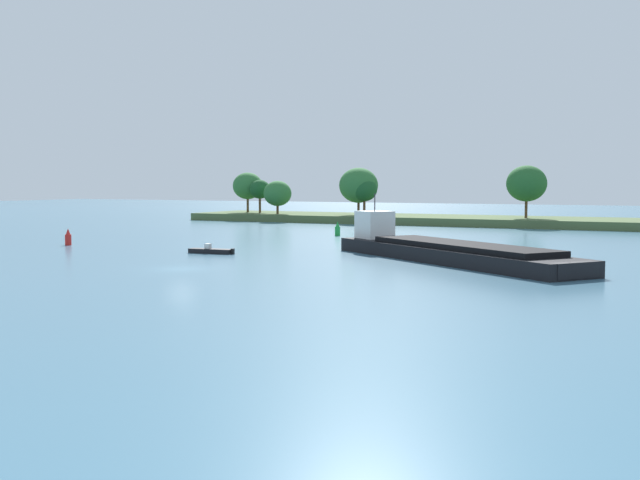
# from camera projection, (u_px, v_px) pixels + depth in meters

# --- Properties ---
(ground_plane) EXTENTS (400.00, 400.00, 0.00)m
(ground_plane) POSITION_uv_depth(u_px,v_px,m) (181.00, 269.00, 64.30)
(ground_plane) COLOR teal
(treeline_island) EXTENTS (81.97, 16.75, 9.71)m
(treeline_island) POSITION_uv_depth(u_px,v_px,m) (396.00, 208.00, 136.82)
(treeline_island) COLOR #4C6038
(treeline_island) RESTS_ON ground
(fishing_skiff) EXTENTS (4.86, 1.59, 0.96)m
(fishing_skiff) POSITION_uv_depth(u_px,v_px,m) (211.00, 251.00, 78.21)
(fishing_skiff) COLOR black
(fishing_skiff) RESTS_ON ground
(cargo_barge) EXTENTS (27.48, 21.84, 5.89)m
(cargo_barge) POSITION_uv_depth(u_px,v_px,m) (446.00, 250.00, 70.47)
(cargo_barge) COLOR black
(cargo_barge) RESTS_ON ground
(channel_buoy_red) EXTENTS (0.70, 0.70, 1.90)m
(channel_buoy_red) POSITION_uv_depth(u_px,v_px,m) (68.00, 238.00, 88.37)
(channel_buoy_red) COLOR red
(channel_buoy_red) RESTS_ON ground
(channel_buoy_green) EXTENTS (0.70, 0.70, 1.90)m
(channel_buoy_green) POSITION_uv_depth(u_px,v_px,m) (338.00, 229.00, 104.24)
(channel_buoy_green) COLOR green
(channel_buoy_green) RESTS_ON ground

